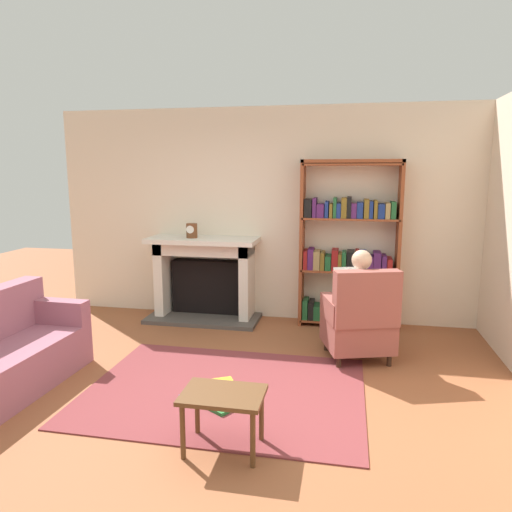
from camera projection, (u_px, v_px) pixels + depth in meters
The scene contains 10 objects.
ground at pixel (216, 407), 3.85m from camera, with size 14.00×14.00×0.00m, color brown.
back_wall at pixel (269, 215), 6.07m from camera, with size 5.60×0.10×2.70m, color beige.
area_rug at pixel (225, 390), 4.14m from camera, with size 2.40×1.80×0.01m, color brown.
fireplace at pixel (205, 275), 6.12m from camera, with size 1.44×0.64×1.07m.
mantel_clock at pixel (192, 231), 5.94m from camera, with size 0.14×0.14×0.18m.
bookshelf at pixel (348, 251), 5.74m from camera, with size 1.19×0.32×2.04m.
armchair_reading at pixel (360, 320), 4.74m from camera, with size 0.80×0.78×0.97m.
seated_reader at pixel (357, 298), 4.82m from camera, with size 0.47×0.59×1.14m.
side_table at pixel (223, 402), 3.20m from camera, with size 0.56×0.39×0.42m.
scattered_books at pixel (210, 396), 3.97m from camera, with size 0.53×0.69×0.04m.
Camera 1 is at (1.01, -3.44, 1.90)m, focal length 33.03 mm.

